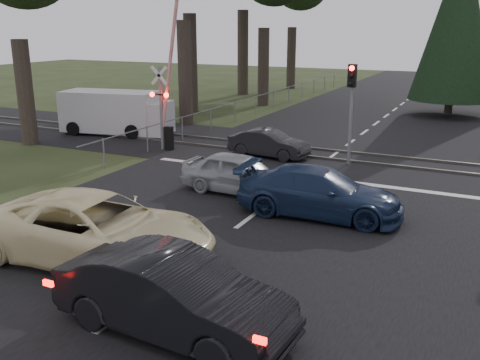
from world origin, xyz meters
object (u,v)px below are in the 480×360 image
Objects in this scene: crossing_signal at (165,106)px; dark_hatchback at (173,295)px; traffic_signal_center at (351,97)px; cream_coupe at (96,229)px; silver_car at (239,173)px; white_van at (118,113)px; dark_car_far at (269,144)px; blue_sedan at (319,192)px.

crossing_signal is 15.53m from dark_hatchback.
cream_coupe is (-3.10, -11.86, -1.98)m from traffic_signal_center.
cream_coupe is at bearing 64.27° from dark_hatchback.
traffic_signal_center is 0.69× the size of cream_coupe.
silver_car is at bearing 21.22° from dark_hatchback.
silver_car is at bearing -113.93° from traffic_signal_center.
traffic_signal_center reaches higher than white_van.
traffic_signal_center is 12.81m from white_van.
traffic_signal_center is at bearing 4.66° from dark_hatchback.
dark_car_far is (-0.40, 11.77, -0.24)m from cream_coupe.
dark_car_far is at bearing 31.18° from blue_sedan.
blue_sedan reaches higher than silver_car.
traffic_signal_center is at bearing 3.87° from blue_sedan.
cream_coupe is at bearing 176.12° from silver_car.
dark_hatchback reaches higher than dark_car_far.
crossing_signal is at bearing 55.70° from blue_sedan.
cream_coupe is 3.90m from dark_hatchback.
crossing_signal is 5.06m from dark_car_far.
crossing_signal is 8.36m from traffic_signal_center.
dark_hatchback is 14.19m from dark_car_far.
white_van is at bearing 174.56° from traffic_signal_center.
blue_sedan reaches higher than dark_car_far.
crossing_signal is at bearing 37.07° from dark_hatchback.
crossing_signal is 1.39× the size of blue_sedan.
cream_coupe is at bearing -64.80° from white_van.
cream_coupe reaches higher than dark_car_far.
silver_car is at bearing -163.10° from dark_car_far.
cream_coupe reaches higher than dark_hatchback.
dark_car_far is (-1.11, 5.29, -0.11)m from silver_car.
silver_car is 12.19m from white_van.
traffic_signal_center reaches higher than silver_car.
blue_sedan is 0.83× the size of white_van.
blue_sedan is (0.47, 7.39, -0.04)m from dark_hatchback.
dark_hatchback is at bearing -122.06° from cream_coupe.
dark_car_far is at bearing 9.49° from crossing_signal.
crossing_signal is 12.20m from cream_coupe.
dark_hatchback is at bearing -56.27° from crossing_signal.
crossing_signal is 1.18× the size of cream_coupe.
cream_coupe is 0.98× the size of white_van.
crossing_signal is 10.67m from blue_sedan.
cream_coupe reaches higher than silver_car.
dark_hatchback is 0.93× the size of blue_sedan.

